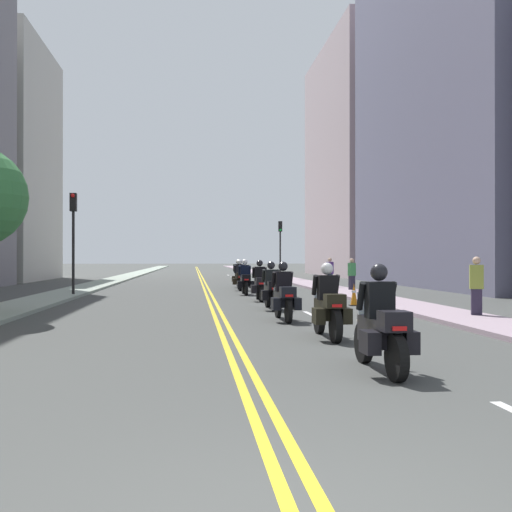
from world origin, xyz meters
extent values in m
plane|color=#414341|center=(0.00, 48.00, 0.00)|extent=(264.00, 264.00, 0.00)
cube|color=#92A090|center=(-6.60, 48.00, 0.06)|extent=(2.02, 144.00, 0.12)
cube|color=#9E8894|center=(6.60, 48.00, 0.06)|extent=(2.02, 144.00, 0.12)
cube|color=yellow|center=(-0.12, 48.00, 0.00)|extent=(0.12, 132.00, 0.01)
cube|color=yellow|center=(0.12, 48.00, 0.00)|extent=(0.12, 132.00, 0.01)
cube|color=silver|center=(2.79, 8.00, 0.00)|extent=(0.14, 2.40, 0.01)
cube|color=silver|center=(2.79, 14.00, 0.00)|extent=(0.14, 2.40, 0.01)
cube|color=silver|center=(2.79, 20.00, 0.00)|extent=(0.14, 2.40, 0.01)
cube|color=silver|center=(2.79, 26.00, 0.00)|extent=(0.14, 2.40, 0.01)
cube|color=silver|center=(2.79, 32.00, 0.00)|extent=(0.14, 2.40, 0.01)
cube|color=silver|center=(2.79, 38.00, 0.00)|extent=(0.14, 2.40, 0.01)
cube|color=silver|center=(2.79, 44.00, 0.00)|extent=(0.14, 2.40, 0.01)
cube|color=silver|center=(2.79, 50.00, 0.00)|extent=(0.14, 2.40, 0.01)
cube|color=silver|center=(2.79, 56.00, 0.00)|extent=(0.14, 2.40, 0.01)
cube|color=slate|center=(16.96, 31.42, 12.28)|extent=(9.90, 21.77, 24.57)
cube|color=#B8A0A5|center=(15.73, 53.68, 11.26)|extent=(7.42, 19.37, 22.52)
cube|color=#2D3847|center=(19.46, 53.68, 5.63)|extent=(0.04, 16.27, 0.90)
cube|color=#2D3847|center=(19.46, 53.68, 18.01)|extent=(0.04, 16.27, 0.90)
cylinder|color=black|center=(2.00, 5.95, 0.33)|extent=(0.14, 0.66, 0.65)
cylinder|color=black|center=(2.02, 4.42, 0.33)|extent=(0.14, 0.66, 0.65)
cube|color=silver|center=(2.00, 5.95, 0.67)|extent=(0.14, 0.32, 0.04)
cube|color=black|center=(2.01, 5.19, 0.61)|extent=(0.33, 1.16, 0.40)
cube|color=black|center=(2.02, 4.50, 0.83)|extent=(0.40, 0.36, 0.28)
cube|color=red|center=(2.02, 4.31, 0.75)|extent=(0.20, 0.03, 0.06)
cube|color=black|center=(1.74, 4.73, 0.51)|extent=(0.20, 0.44, 0.32)
cube|color=black|center=(2.30, 4.73, 0.51)|extent=(0.20, 0.44, 0.32)
cube|color=#B2C1CC|center=(2.01, 5.67, 0.99)|extent=(0.36, 0.13, 0.36)
cube|color=black|center=(2.01, 5.14, 1.08)|extent=(0.40, 0.26, 0.54)
cylinder|color=black|center=(1.77, 5.28, 1.13)|extent=(0.10, 0.28, 0.45)
cylinder|color=black|center=(2.25, 5.29, 1.13)|extent=(0.10, 0.28, 0.45)
sphere|color=black|center=(2.01, 5.17, 1.49)|extent=(0.26, 0.26, 0.26)
cylinder|color=black|center=(2.07, 9.69, 0.34)|extent=(0.14, 0.67, 0.67)
cylinder|color=black|center=(2.08, 8.17, 0.34)|extent=(0.14, 0.67, 0.67)
cube|color=silver|center=(2.07, 9.69, 0.69)|extent=(0.14, 0.32, 0.04)
cube|color=black|center=(2.08, 8.93, 0.62)|extent=(0.33, 1.16, 0.40)
cube|color=black|center=(2.08, 8.25, 0.84)|extent=(0.40, 0.36, 0.28)
cube|color=red|center=(2.08, 8.06, 0.76)|extent=(0.20, 0.03, 0.06)
cube|color=black|center=(1.80, 8.48, 0.52)|extent=(0.20, 0.44, 0.32)
cube|color=black|center=(2.36, 8.48, 0.52)|extent=(0.20, 0.44, 0.32)
cube|color=#B2C1CC|center=(2.08, 9.42, 1.00)|extent=(0.36, 0.12, 0.36)
cube|color=black|center=(2.08, 8.88, 1.08)|extent=(0.40, 0.26, 0.52)
cylinder|color=black|center=(1.84, 9.03, 1.13)|extent=(0.10, 0.28, 0.45)
cylinder|color=black|center=(2.32, 9.03, 1.13)|extent=(0.10, 0.28, 0.45)
sphere|color=white|center=(2.08, 8.91, 1.48)|extent=(0.26, 0.26, 0.26)
cylinder|color=black|center=(1.66, 13.33, 0.31)|extent=(0.13, 0.63, 0.63)
cylinder|color=black|center=(1.71, 11.77, 0.31)|extent=(0.13, 0.63, 0.63)
cube|color=silver|center=(1.66, 13.33, 0.65)|extent=(0.15, 0.32, 0.04)
cube|color=black|center=(1.69, 12.55, 0.59)|extent=(0.36, 1.20, 0.40)
cube|color=black|center=(1.71, 11.85, 0.81)|extent=(0.41, 0.37, 0.28)
cube|color=red|center=(1.72, 11.66, 0.73)|extent=(0.20, 0.04, 0.06)
cube|color=black|center=(1.42, 12.08, 0.49)|extent=(0.21, 0.45, 0.32)
cube|color=black|center=(1.98, 12.09, 0.49)|extent=(0.21, 0.45, 0.32)
cube|color=#B2C1CC|center=(1.67, 13.05, 0.97)|extent=(0.36, 0.13, 0.36)
cube|color=black|center=(1.69, 12.50, 1.07)|extent=(0.41, 0.27, 0.55)
cylinder|color=black|center=(1.44, 12.65, 1.12)|extent=(0.11, 0.28, 0.45)
cylinder|color=black|center=(1.92, 12.66, 1.12)|extent=(0.11, 0.28, 0.45)
sphere|color=black|center=(1.69, 12.53, 1.48)|extent=(0.26, 0.26, 0.26)
cylinder|color=black|center=(1.82, 16.90, 0.32)|extent=(0.15, 0.65, 0.64)
cylinder|color=black|center=(1.84, 15.28, 0.32)|extent=(0.15, 0.65, 0.64)
cube|color=silver|center=(1.82, 16.90, 0.66)|extent=(0.14, 0.32, 0.04)
cube|color=black|center=(1.83, 16.09, 0.60)|extent=(0.33, 1.23, 0.40)
cube|color=black|center=(1.84, 15.37, 0.82)|extent=(0.40, 0.36, 0.28)
cube|color=red|center=(1.84, 15.18, 0.74)|extent=(0.20, 0.03, 0.06)
cube|color=black|center=(1.56, 15.61, 0.50)|extent=(0.20, 0.44, 0.32)
cube|color=black|center=(2.12, 15.61, 0.50)|extent=(0.20, 0.44, 0.32)
cube|color=#B2C1CC|center=(1.83, 16.61, 0.98)|extent=(0.36, 0.13, 0.36)
cube|color=black|center=(1.83, 16.04, 1.06)|extent=(0.40, 0.26, 0.52)
cylinder|color=black|center=(1.59, 16.19, 1.11)|extent=(0.10, 0.28, 0.45)
cylinder|color=black|center=(2.07, 16.19, 1.11)|extent=(0.10, 0.28, 0.45)
sphere|color=black|center=(1.83, 16.07, 1.46)|extent=(0.26, 0.26, 0.26)
cylinder|color=black|center=(1.93, 20.94, 0.31)|extent=(0.14, 0.62, 0.61)
cylinder|color=black|center=(1.88, 19.31, 0.31)|extent=(0.14, 0.62, 0.61)
cube|color=silver|center=(1.93, 20.94, 0.63)|extent=(0.15, 0.32, 0.04)
cube|color=black|center=(1.91, 20.12, 0.59)|extent=(0.35, 1.25, 0.40)
cube|color=black|center=(1.89, 19.39, 0.81)|extent=(0.41, 0.37, 0.28)
cube|color=red|center=(1.88, 19.20, 0.73)|extent=(0.20, 0.04, 0.06)
cube|color=black|center=(1.61, 19.64, 0.49)|extent=(0.21, 0.45, 0.32)
cube|color=black|center=(2.17, 19.63, 0.49)|extent=(0.21, 0.45, 0.32)
cube|color=#B2C1CC|center=(1.92, 20.64, 0.97)|extent=(0.36, 0.13, 0.36)
cube|color=black|center=(1.90, 20.07, 1.07)|extent=(0.41, 0.27, 0.58)
cylinder|color=black|center=(1.67, 20.23, 1.12)|extent=(0.11, 0.28, 0.45)
cylinder|color=black|center=(2.15, 20.22, 1.12)|extent=(0.11, 0.28, 0.45)
sphere|color=black|center=(1.91, 20.10, 1.50)|extent=(0.26, 0.26, 0.26)
cylinder|color=black|center=(1.66, 24.86, 0.31)|extent=(0.12, 0.63, 0.63)
cylinder|color=black|center=(1.66, 23.34, 0.31)|extent=(0.12, 0.63, 0.63)
cube|color=silver|center=(1.66, 24.86, 0.65)|extent=(0.14, 0.32, 0.04)
cube|color=black|center=(1.66, 24.10, 0.59)|extent=(0.32, 1.16, 0.40)
cube|color=black|center=(1.66, 23.42, 0.81)|extent=(0.40, 0.36, 0.28)
cube|color=red|center=(1.66, 23.23, 0.73)|extent=(0.20, 0.03, 0.06)
cube|color=black|center=(1.38, 23.65, 0.49)|extent=(0.20, 0.44, 0.32)
cube|color=black|center=(1.94, 23.65, 0.49)|extent=(0.20, 0.44, 0.32)
cube|color=#B2C1CC|center=(1.66, 24.59, 0.97)|extent=(0.36, 0.12, 0.36)
cube|color=black|center=(1.66, 24.05, 1.09)|extent=(0.40, 0.26, 0.59)
cylinder|color=black|center=(1.42, 24.20, 1.14)|extent=(0.10, 0.28, 0.45)
cylinder|color=black|center=(1.90, 24.20, 1.14)|extent=(0.10, 0.28, 0.45)
sphere|color=white|center=(1.66, 24.08, 1.52)|extent=(0.26, 0.26, 0.26)
cylinder|color=black|center=(1.74, 28.66, 0.31)|extent=(0.15, 0.62, 0.62)
cylinder|color=black|center=(1.69, 27.10, 0.31)|extent=(0.15, 0.62, 0.62)
cube|color=silver|center=(1.74, 28.66, 0.64)|extent=(0.15, 0.32, 0.04)
cube|color=black|center=(1.72, 27.88, 0.59)|extent=(0.36, 1.19, 0.40)
cube|color=black|center=(1.69, 27.18, 0.81)|extent=(0.41, 0.37, 0.28)
cube|color=red|center=(1.69, 26.99, 0.73)|extent=(0.20, 0.04, 0.06)
cube|color=black|center=(1.42, 27.42, 0.49)|extent=(0.22, 0.45, 0.32)
cube|color=black|center=(1.98, 27.40, 0.49)|extent=(0.22, 0.45, 0.32)
cube|color=#B2C1CC|center=(1.73, 28.38, 0.97)|extent=(0.36, 0.13, 0.36)
cube|color=black|center=(1.71, 27.83, 1.07)|extent=(0.41, 0.27, 0.57)
cylinder|color=black|center=(1.48, 27.99, 1.12)|extent=(0.11, 0.28, 0.45)
cylinder|color=black|center=(1.96, 27.97, 1.12)|extent=(0.11, 0.28, 0.45)
sphere|color=white|center=(1.72, 27.86, 1.50)|extent=(0.26, 0.26, 0.26)
cylinder|color=black|center=(1.94, 32.00, 0.33)|extent=(0.16, 0.66, 0.66)
cylinder|color=black|center=(1.86, 30.42, 0.33)|extent=(0.16, 0.66, 0.66)
cube|color=silver|center=(1.94, 32.00, 0.68)|extent=(0.16, 0.33, 0.04)
cube|color=black|center=(1.90, 31.21, 0.61)|extent=(0.38, 1.22, 0.40)
cube|color=black|center=(1.86, 30.50, 0.83)|extent=(0.42, 0.38, 0.28)
cube|color=red|center=(1.85, 30.31, 0.75)|extent=(0.20, 0.04, 0.06)
cube|color=black|center=(1.59, 30.75, 0.51)|extent=(0.22, 0.45, 0.32)
cube|color=black|center=(2.15, 30.72, 0.51)|extent=(0.22, 0.45, 0.32)
cube|color=#B2C1CC|center=(1.93, 31.72, 0.99)|extent=(0.37, 0.14, 0.36)
cube|color=black|center=(1.90, 31.16, 1.08)|extent=(0.41, 0.28, 0.55)
cylinder|color=black|center=(1.66, 31.32, 1.13)|extent=(0.11, 0.29, 0.45)
cylinder|color=black|center=(2.14, 31.30, 1.13)|extent=(0.11, 0.29, 0.45)
sphere|color=white|center=(1.90, 31.19, 1.50)|extent=(0.26, 0.26, 0.26)
cube|color=black|center=(4.98, 17.28, 0.01)|extent=(0.31, 0.31, 0.03)
cone|color=orange|center=(4.98, 17.28, 0.42)|extent=(0.25, 0.25, 0.77)
cylinder|color=white|center=(4.98, 17.28, 0.51)|extent=(0.17, 0.17, 0.08)
cylinder|color=black|center=(-5.99, 23.43, 1.91)|extent=(0.12, 0.12, 3.82)
cube|color=black|center=(-5.99, 23.43, 4.17)|extent=(0.28, 0.28, 0.80)
sphere|color=red|center=(-5.99, 23.28, 4.45)|extent=(0.18, 0.18, 0.18)
cylinder|color=black|center=(5.99, 41.98, 1.90)|extent=(0.12, 0.12, 3.80)
cube|color=black|center=(5.99, 41.98, 4.15)|extent=(0.28, 0.28, 0.80)
sphere|color=green|center=(5.99, 41.83, 3.87)|extent=(0.18, 0.18, 0.18)
cube|color=#2A2839|center=(7.20, 25.68, 0.41)|extent=(0.34, 0.31, 0.81)
cube|color=#3E904D|center=(7.20, 25.68, 1.14)|extent=(0.42, 0.37, 0.64)
sphere|color=tan|center=(7.20, 25.68, 1.58)|extent=(0.22, 0.22, 0.22)
cube|color=#2B2439|center=(7.11, 12.33, 0.42)|extent=(0.33, 0.29, 0.84)
cube|color=olive|center=(7.11, 12.33, 1.18)|extent=(0.41, 0.33, 0.67)
sphere|color=tan|center=(7.11, 12.33, 1.63)|extent=(0.22, 0.22, 0.22)
cube|color=#222C38|center=(6.82, 28.86, 0.42)|extent=(0.34, 0.33, 0.83)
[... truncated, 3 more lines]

